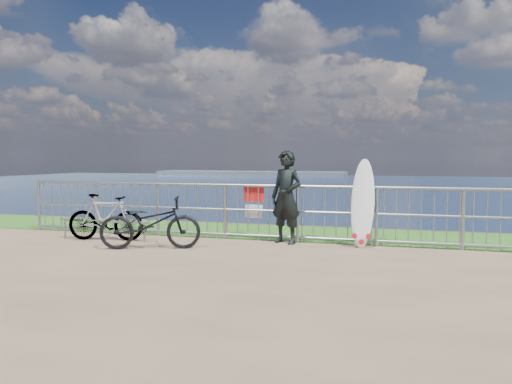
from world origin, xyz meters
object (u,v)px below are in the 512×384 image
(surfboard, at_px, (363,206))
(bicycle_near, at_px, (150,223))
(surfer, at_px, (286,197))
(bicycle_far, at_px, (105,217))

(surfboard, xyz_separation_m, bicycle_near, (-3.68, -1.26, -0.28))
(surfer, bearing_deg, bicycle_near, -127.83)
(surfboard, xyz_separation_m, bicycle_far, (-4.98, -0.68, -0.29))
(surfer, relative_size, surfboard, 1.09)
(bicycle_near, bearing_deg, surfer, -80.36)
(bicycle_near, bearing_deg, bicycle_far, 45.63)
(bicycle_near, relative_size, bicycle_far, 1.17)
(surfer, xyz_separation_m, bicycle_far, (-3.54, -0.69, -0.43))
(surfboard, height_order, bicycle_far, surfboard)
(surfer, height_order, bicycle_near, surfer)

